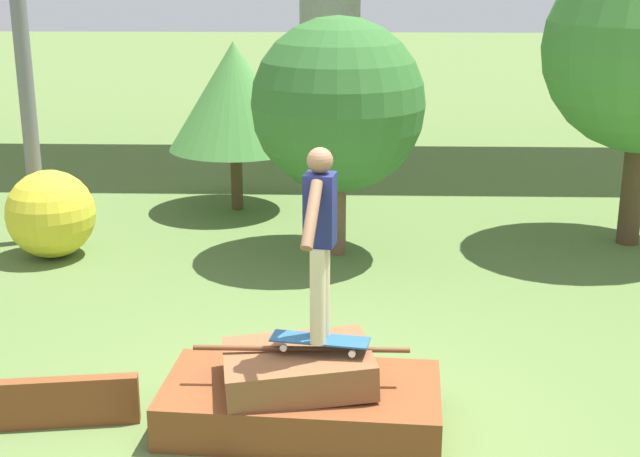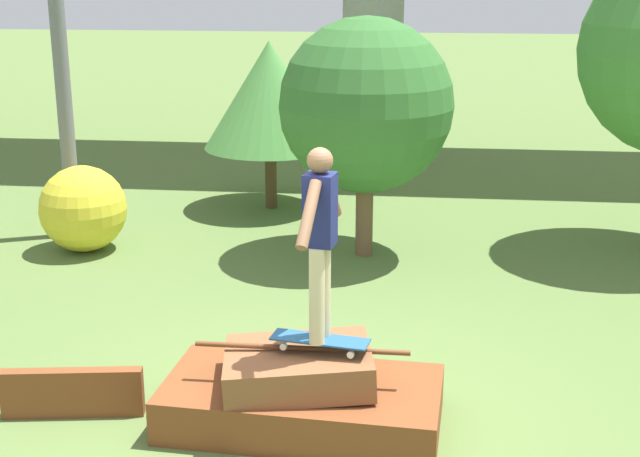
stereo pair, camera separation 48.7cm
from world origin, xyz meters
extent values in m
plane|color=#567038|center=(0.00, 0.00, 0.00)|extent=(80.00, 80.00, 0.00)
cube|color=brown|center=(0.00, 0.00, 0.18)|extent=(2.26, 1.26, 0.36)
cube|color=brown|center=(-0.03, -0.01, 0.50)|extent=(1.28, 1.02, 0.33)
cylinder|color=brown|center=(0.00, 0.00, 0.66)|extent=(1.70, 0.04, 0.04)
cube|color=brown|center=(-1.87, -0.07, 0.20)|extent=(1.15, 0.29, 0.41)
cube|color=#23517F|center=(0.15, -0.04, 0.76)|extent=(0.79, 0.34, 0.01)
cylinder|color=silver|center=(0.43, 0.00, 0.71)|extent=(0.06, 0.04, 0.05)
cylinder|color=silver|center=(0.40, -0.18, 0.71)|extent=(0.06, 0.04, 0.05)
cylinder|color=silver|center=(-0.10, 0.09, 0.71)|extent=(0.06, 0.04, 0.05)
cylinder|color=silver|center=(-0.13, -0.09, 0.71)|extent=(0.06, 0.04, 0.05)
cylinder|color=#C6B78E|center=(0.16, 0.04, 1.15)|extent=(0.12, 0.12, 0.76)
cylinder|color=#C6B78E|center=(0.13, -0.13, 1.15)|extent=(0.12, 0.12, 0.76)
cube|color=#191E51|center=(0.15, -0.04, 1.80)|extent=(0.25, 0.24, 0.55)
sphere|color=brown|center=(0.15, -0.04, 2.17)|extent=(0.19, 0.19, 0.19)
cylinder|color=brown|center=(0.20, 0.24, 1.84)|extent=(0.16, 0.44, 0.45)
cylinder|color=brown|center=(0.10, -0.33, 1.84)|extent=(0.16, 0.44, 0.45)
cylinder|color=#9E9E99|center=(0.00, 10.06, 2.80)|extent=(1.10, 1.10, 5.61)
cylinder|color=#4C3823|center=(-1.29, 6.40, 0.46)|extent=(0.17, 0.17, 0.92)
cone|color=#4C8E42|center=(-1.29, 6.40, 1.69)|extent=(1.94, 1.94, 1.54)
cylinder|color=brown|center=(0.22, 4.34, 0.50)|extent=(0.22, 0.22, 0.99)
sphere|color=#336B2D|center=(0.22, 4.34, 1.89)|extent=(2.12, 2.12, 2.12)
sphere|color=gold|center=(-3.33, 4.12, 0.55)|extent=(1.10, 1.10, 1.10)
camera|label=1|loc=(0.35, -6.37, 3.58)|focal=50.00mm
camera|label=2|loc=(0.84, -6.33, 3.58)|focal=50.00mm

